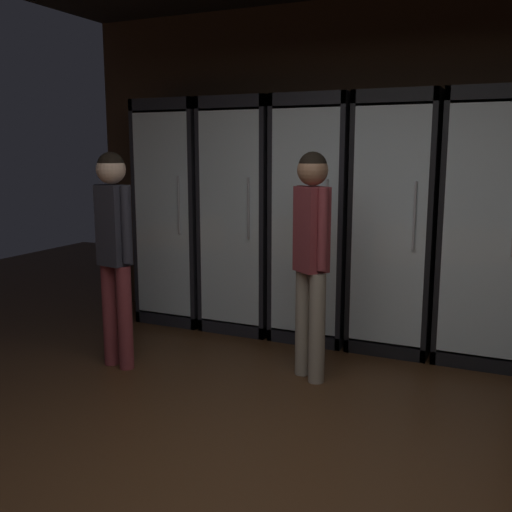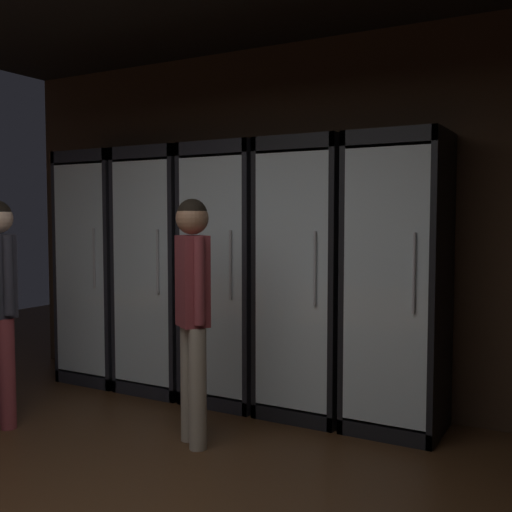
{
  "view_description": "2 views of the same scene",
  "coord_description": "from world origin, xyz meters",
  "px_view_note": "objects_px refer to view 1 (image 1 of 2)",
  "views": [
    {
      "loc": [
        0.91,
        -1.92,
        1.58
      ],
      "look_at": [
        -1.01,
        2.3,
        0.74
      ],
      "focal_mm": 41.26,
      "sensor_mm": 36.0,
      "label": 1
    },
    {
      "loc": [
        1.83,
        -1.32,
        1.46
      ],
      "look_at": [
        -0.23,
        2.35,
        1.18
      ],
      "focal_mm": 42.6,
      "sensor_mm": 36.0,
      "label": 2
    }
  ],
  "objects_px": {
    "cooler_far_right": "(487,231)",
    "shopper_near": "(311,245)",
    "cooler_left": "(246,217)",
    "shopper_far": "(114,238)",
    "cooler_center": "(317,222)",
    "cooler_far_left": "(181,214)",
    "cooler_right": "(397,226)"
  },
  "relations": [
    {
      "from": "cooler_far_right",
      "to": "shopper_far",
      "type": "xyz_separation_m",
      "value": [
        -2.4,
        -1.31,
        -0.02
      ]
    },
    {
      "from": "shopper_near",
      "to": "cooler_left",
      "type": "bearing_deg",
      "value": 135.02
    },
    {
      "from": "cooler_center",
      "to": "shopper_near",
      "type": "xyz_separation_m",
      "value": [
        0.28,
        -0.94,
        -0.04
      ]
    },
    {
      "from": "cooler_left",
      "to": "shopper_far",
      "type": "height_order",
      "value": "cooler_left"
    },
    {
      "from": "cooler_left",
      "to": "shopper_near",
      "type": "distance_m",
      "value": 1.33
    },
    {
      "from": "cooler_left",
      "to": "cooler_right",
      "type": "height_order",
      "value": "same"
    },
    {
      "from": "cooler_left",
      "to": "shopper_near",
      "type": "relative_size",
      "value": 1.28
    },
    {
      "from": "cooler_center",
      "to": "shopper_far",
      "type": "bearing_deg",
      "value": -129.31
    },
    {
      "from": "cooler_far_left",
      "to": "shopper_far",
      "type": "distance_m",
      "value": 1.34
    },
    {
      "from": "cooler_far_right",
      "to": "shopper_near",
      "type": "xyz_separation_m",
      "value": [
        -1.05,
        -0.94,
        -0.04
      ]
    },
    {
      "from": "cooler_far_left",
      "to": "cooler_left",
      "type": "xyz_separation_m",
      "value": [
        0.66,
        -0.0,
        0.0
      ]
    },
    {
      "from": "shopper_far",
      "to": "cooler_left",
      "type": "bearing_deg",
      "value": 72.54
    },
    {
      "from": "cooler_far_left",
      "to": "cooler_right",
      "type": "bearing_deg",
      "value": -0.07
    },
    {
      "from": "cooler_center",
      "to": "shopper_far",
      "type": "distance_m",
      "value": 1.7
    },
    {
      "from": "cooler_far_left",
      "to": "shopper_near",
      "type": "distance_m",
      "value": 1.86
    },
    {
      "from": "cooler_right",
      "to": "shopper_far",
      "type": "relative_size",
      "value": 1.29
    },
    {
      "from": "cooler_far_left",
      "to": "cooler_far_right",
      "type": "xyz_separation_m",
      "value": [
        2.65,
        -0.0,
        -0.01
      ]
    },
    {
      "from": "cooler_left",
      "to": "cooler_right",
      "type": "bearing_deg",
      "value": -0.01
    },
    {
      "from": "cooler_center",
      "to": "cooler_right",
      "type": "distance_m",
      "value": 0.66
    },
    {
      "from": "cooler_left",
      "to": "cooler_center",
      "type": "bearing_deg",
      "value": 0.17
    },
    {
      "from": "cooler_center",
      "to": "shopper_far",
      "type": "xyz_separation_m",
      "value": [
        -1.08,
        -1.31,
        -0.03
      ]
    },
    {
      "from": "cooler_left",
      "to": "cooler_far_left",
      "type": "bearing_deg",
      "value": 179.82
    },
    {
      "from": "cooler_far_left",
      "to": "cooler_center",
      "type": "relative_size",
      "value": 1.0
    },
    {
      "from": "cooler_right",
      "to": "shopper_near",
      "type": "height_order",
      "value": "cooler_right"
    },
    {
      "from": "cooler_left",
      "to": "shopper_near",
      "type": "bearing_deg",
      "value": -44.98
    },
    {
      "from": "cooler_left",
      "to": "shopper_far",
      "type": "distance_m",
      "value": 1.38
    },
    {
      "from": "cooler_center",
      "to": "cooler_right",
      "type": "relative_size",
      "value": 1.0
    },
    {
      "from": "cooler_right",
      "to": "cooler_far_right",
      "type": "relative_size",
      "value": 1.0
    },
    {
      "from": "cooler_far_right",
      "to": "shopper_near",
      "type": "bearing_deg",
      "value": -138.01
    },
    {
      "from": "cooler_center",
      "to": "shopper_far",
      "type": "height_order",
      "value": "cooler_center"
    },
    {
      "from": "cooler_right",
      "to": "cooler_far_right",
      "type": "distance_m",
      "value": 0.66
    },
    {
      "from": "cooler_center",
      "to": "shopper_far",
      "type": "relative_size",
      "value": 1.29
    }
  ]
}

